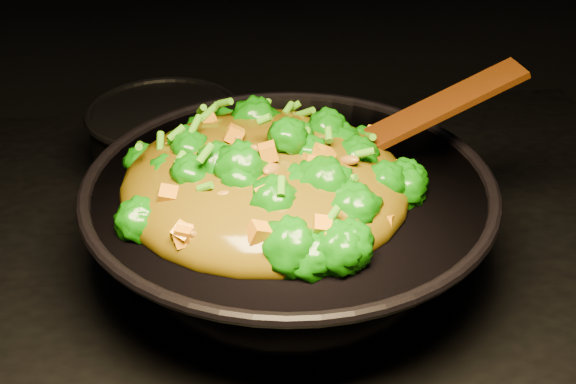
{
  "coord_description": "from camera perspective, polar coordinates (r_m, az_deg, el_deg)",
  "views": [
    {
      "loc": [
        -0.0,
        -0.71,
        1.47
      ],
      "look_at": [
        0.09,
        0.02,
        1.01
      ],
      "focal_mm": 50.0,
      "sensor_mm": 36.0,
      "label": 1
    }
  ],
  "objects": [
    {
      "name": "back_pot",
      "position": [
        1.07,
        -8.56,
        3.24
      ],
      "size": [
        0.21,
        0.21,
        0.11
      ],
      "primitive_type": "cylinder",
      "rotation": [
        0.0,
        0.0,
        0.11
      ],
      "color": "black",
      "rests_on": "stovetop"
    },
    {
      "name": "wok",
      "position": [
        0.88,
        0.08,
        -2.82
      ],
      "size": [
        0.54,
        0.54,
        0.12
      ],
      "primitive_type": null,
      "rotation": [
        0.0,
        0.0,
        0.32
      ],
      "color": "black",
      "rests_on": "stovetop"
    },
    {
      "name": "stir_fry",
      "position": [
        0.82,
        -1.67,
        3.22
      ],
      "size": [
        0.35,
        0.35,
        0.1
      ],
      "primitive_type": null,
      "rotation": [
        0.0,
        0.0,
        0.15
      ],
      "color": "#126807",
      "rests_on": "wok"
    },
    {
      "name": "spatula",
      "position": [
        0.88,
        8.23,
        4.78
      ],
      "size": [
        0.27,
        0.08,
        0.11
      ],
      "primitive_type": "cube",
      "rotation": [
        0.0,
        -0.38,
        0.13
      ],
      "color": "#341908",
      "rests_on": "wok"
    }
  ]
}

